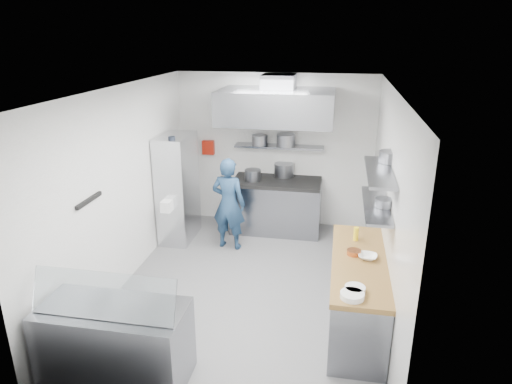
% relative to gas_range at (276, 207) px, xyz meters
% --- Properties ---
extents(floor, '(5.00, 5.00, 0.00)m').
position_rel_gas_range_xyz_m(floor, '(-0.10, -2.10, -0.45)').
color(floor, '#505052').
rests_on(floor, ground).
extents(ceiling, '(5.00, 5.00, 0.00)m').
position_rel_gas_range_xyz_m(ceiling, '(-0.10, -2.10, 2.35)').
color(ceiling, silver).
rests_on(ceiling, wall_back).
extents(wall_back, '(3.60, 2.80, 0.02)m').
position_rel_gas_range_xyz_m(wall_back, '(-0.10, 0.40, 0.95)').
color(wall_back, white).
rests_on(wall_back, floor).
extents(wall_front, '(3.60, 2.80, 0.02)m').
position_rel_gas_range_xyz_m(wall_front, '(-0.10, -4.60, 0.95)').
color(wall_front, white).
rests_on(wall_front, floor).
extents(wall_left, '(2.80, 5.00, 0.02)m').
position_rel_gas_range_xyz_m(wall_left, '(-1.90, -2.10, 0.95)').
color(wall_left, white).
rests_on(wall_left, floor).
extents(wall_right, '(2.80, 5.00, 0.02)m').
position_rel_gas_range_xyz_m(wall_right, '(1.70, -2.10, 0.95)').
color(wall_right, white).
rests_on(wall_right, floor).
extents(gas_range, '(1.60, 0.80, 0.90)m').
position_rel_gas_range_xyz_m(gas_range, '(0.00, 0.00, 0.00)').
color(gas_range, gray).
rests_on(gas_range, floor).
extents(cooktop, '(1.57, 0.78, 0.06)m').
position_rel_gas_range_xyz_m(cooktop, '(0.00, 0.00, 0.48)').
color(cooktop, black).
rests_on(cooktop, gas_range).
extents(stock_pot_left, '(0.29, 0.29, 0.20)m').
position_rel_gas_range_xyz_m(stock_pot_left, '(-0.42, -0.09, 0.61)').
color(stock_pot_left, slate).
rests_on(stock_pot_left, cooktop).
extents(stock_pot_mid, '(0.36, 0.36, 0.24)m').
position_rel_gas_range_xyz_m(stock_pot_mid, '(0.09, 0.27, 0.63)').
color(stock_pot_mid, slate).
rests_on(stock_pot_mid, cooktop).
extents(over_range_shelf, '(1.60, 0.30, 0.04)m').
position_rel_gas_range_xyz_m(over_range_shelf, '(0.00, 0.24, 1.07)').
color(over_range_shelf, gray).
rests_on(over_range_shelf, wall_back).
extents(shelf_pot_a, '(0.28, 0.28, 0.18)m').
position_rel_gas_range_xyz_m(shelf_pot_a, '(-0.35, 0.22, 1.18)').
color(shelf_pot_a, slate).
rests_on(shelf_pot_a, over_range_shelf).
extents(shelf_pot_b, '(0.33, 0.33, 0.22)m').
position_rel_gas_range_xyz_m(shelf_pot_b, '(0.13, 0.19, 1.20)').
color(shelf_pot_b, slate).
rests_on(shelf_pot_b, over_range_shelf).
extents(extractor_hood, '(1.90, 1.15, 0.55)m').
position_rel_gas_range_xyz_m(extractor_hood, '(0.00, -0.18, 1.85)').
color(extractor_hood, gray).
rests_on(extractor_hood, wall_back).
extents(hood_duct, '(0.55, 0.55, 0.24)m').
position_rel_gas_range_xyz_m(hood_duct, '(0.00, 0.05, 2.23)').
color(hood_duct, slate).
rests_on(hood_duct, extractor_hood).
extents(red_firebox, '(0.22, 0.10, 0.26)m').
position_rel_gas_range_xyz_m(red_firebox, '(-1.35, 0.34, 0.97)').
color(red_firebox, '#AE1D0D').
rests_on(red_firebox, wall_back).
extents(chef, '(0.62, 0.45, 1.56)m').
position_rel_gas_range_xyz_m(chef, '(-0.68, -0.85, 0.33)').
color(chef, navy).
rests_on(chef, floor).
extents(wire_rack, '(0.50, 0.90, 1.85)m').
position_rel_gas_range_xyz_m(wire_rack, '(-1.63, -0.64, 0.48)').
color(wire_rack, silver).
rests_on(wire_rack, floor).
extents(rack_bin_a, '(0.16, 0.20, 0.18)m').
position_rel_gas_range_xyz_m(rack_bin_a, '(-1.63, -1.18, 0.35)').
color(rack_bin_a, white).
rests_on(rack_bin_a, wire_rack).
extents(rack_bin_b, '(0.13, 0.17, 0.15)m').
position_rel_gas_range_xyz_m(rack_bin_b, '(-1.63, -0.60, 0.85)').
color(rack_bin_b, yellow).
rests_on(rack_bin_b, wire_rack).
extents(rack_jar, '(0.11, 0.11, 0.18)m').
position_rel_gas_range_xyz_m(rack_jar, '(-1.58, -0.91, 1.35)').
color(rack_jar, black).
rests_on(rack_jar, wire_rack).
extents(knife_strip, '(0.04, 0.55, 0.05)m').
position_rel_gas_range_xyz_m(knife_strip, '(-1.88, -3.00, 1.10)').
color(knife_strip, black).
rests_on(knife_strip, wall_left).
extents(prep_counter_base, '(0.62, 2.00, 0.84)m').
position_rel_gas_range_xyz_m(prep_counter_base, '(1.38, -2.70, -0.03)').
color(prep_counter_base, gray).
rests_on(prep_counter_base, floor).
extents(prep_counter_top, '(0.65, 2.04, 0.06)m').
position_rel_gas_range_xyz_m(prep_counter_top, '(1.38, -2.70, 0.42)').
color(prep_counter_top, brown).
rests_on(prep_counter_top, prep_counter_base).
extents(plate_stack_a, '(0.25, 0.25, 0.06)m').
position_rel_gas_range_xyz_m(plate_stack_a, '(1.28, -3.55, 0.48)').
color(plate_stack_a, white).
rests_on(plate_stack_a, prep_counter_top).
extents(plate_stack_b, '(0.22, 0.22, 0.06)m').
position_rel_gas_range_xyz_m(plate_stack_b, '(1.31, -3.43, 0.48)').
color(plate_stack_b, white).
rests_on(plate_stack_b, prep_counter_top).
extents(copper_pan, '(0.17, 0.17, 0.06)m').
position_rel_gas_range_xyz_m(copper_pan, '(1.31, -2.57, 0.48)').
color(copper_pan, '#C76A38').
rests_on(copper_pan, prep_counter_top).
extents(squeeze_bottle, '(0.07, 0.07, 0.18)m').
position_rel_gas_range_xyz_m(squeeze_bottle, '(1.34, -2.15, 0.54)').
color(squeeze_bottle, yellow).
rests_on(squeeze_bottle, prep_counter_top).
extents(mixing_bowl, '(0.25, 0.25, 0.05)m').
position_rel_gas_range_xyz_m(mixing_bowl, '(1.47, -2.65, 0.48)').
color(mixing_bowl, white).
rests_on(mixing_bowl, prep_counter_top).
extents(wall_shelf_lower, '(0.30, 1.30, 0.04)m').
position_rel_gas_range_xyz_m(wall_shelf_lower, '(1.54, -2.40, 1.05)').
color(wall_shelf_lower, gray).
rests_on(wall_shelf_lower, wall_right).
extents(wall_shelf_upper, '(0.30, 1.30, 0.04)m').
position_rel_gas_range_xyz_m(wall_shelf_upper, '(1.54, -2.40, 1.47)').
color(wall_shelf_upper, gray).
rests_on(wall_shelf_upper, wall_right).
extents(shelf_pot_c, '(0.21, 0.21, 0.10)m').
position_rel_gas_range_xyz_m(shelf_pot_c, '(1.62, -2.49, 1.12)').
color(shelf_pot_c, slate).
rests_on(shelf_pot_c, wall_shelf_lower).
extents(shelf_pot_d, '(0.28, 0.28, 0.14)m').
position_rel_gas_range_xyz_m(shelf_pot_d, '(1.69, -2.03, 1.56)').
color(shelf_pot_d, slate).
rests_on(shelf_pot_d, wall_shelf_upper).
extents(display_case, '(1.50, 0.70, 0.85)m').
position_rel_gas_range_xyz_m(display_case, '(-1.10, -4.10, -0.03)').
color(display_case, gray).
rests_on(display_case, floor).
extents(display_glass, '(1.47, 0.19, 0.42)m').
position_rel_gas_range_xyz_m(display_glass, '(-1.10, -4.22, 0.62)').
color(display_glass, silver).
rests_on(display_glass, display_case).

